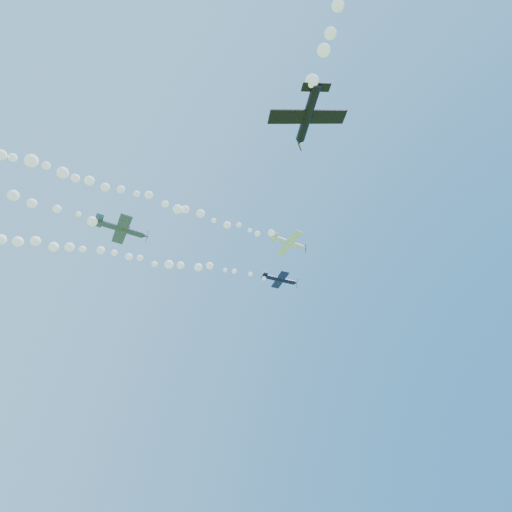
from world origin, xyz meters
TOP-DOWN VIEW (x-y plane):
  - plane_white at (11.58, -7.67)m, footprint 6.84×7.23m
  - smoke_trail_white at (-22.96, 1.12)m, footprint 65.20×18.44m
  - plane_navy at (18.47, 2.47)m, footprint 7.31×7.50m
  - smoke_trail_navy at (-21.78, 21.16)m, footprint 76.71×37.08m
  - plane_grey at (-15.23, -3.77)m, footprint 7.14×7.45m
  - plane_black at (-8.74, -31.59)m, footprint 7.38×7.15m

SIDE VIEW (x-z plane):
  - plane_black at x=-8.74m, z-range 38.03..40.52m
  - plane_grey at x=-15.23m, z-range 39.86..41.99m
  - smoke_trail_white at x=-22.96m, z-range 49.36..52.26m
  - plane_white at x=11.58m, z-range 49.93..52.27m
  - smoke_trail_navy at x=-21.78m, z-range 50.85..53.77m
  - plane_navy at x=18.47m, z-range 51.08..53.91m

